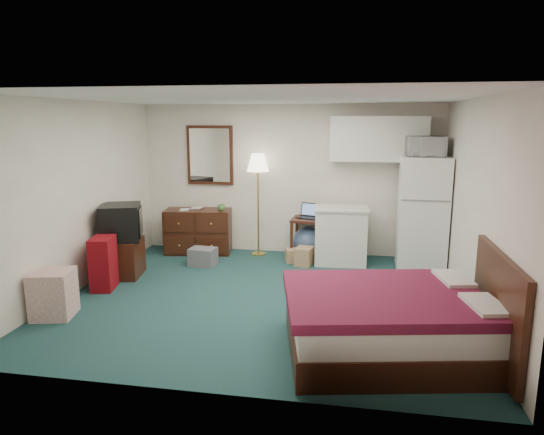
% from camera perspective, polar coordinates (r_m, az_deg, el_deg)
% --- Properties ---
extents(floor, '(5.00, 4.50, 0.01)m').
position_cam_1_polar(floor, '(6.32, -1.03, -9.42)').
color(floor, '#143435').
rests_on(floor, ground).
extents(ceiling, '(5.00, 4.50, 0.01)m').
position_cam_1_polar(ceiling, '(5.90, -1.12, 13.88)').
color(ceiling, beige).
rests_on(ceiling, walls).
extents(walls, '(5.01, 4.51, 2.50)m').
position_cam_1_polar(walls, '(5.98, -1.08, 1.83)').
color(walls, beige).
rests_on(walls, floor).
extents(mirror, '(0.80, 0.06, 1.00)m').
position_cam_1_polar(mirror, '(8.41, -7.30, 7.29)').
color(mirror, white).
rests_on(mirror, walls).
extents(upper_cabinets, '(1.50, 0.35, 0.70)m').
position_cam_1_polar(upper_cabinets, '(7.88, 12.42, 9.03)').
color(upper_cabinets, white).
rests_on(upper_cabinets, walls).
extents(headboard, '(0.06, 1.56, 1.00)m').
position_cam_1_polar(headboard, '(5.03, 24.99, -9.46)').
color(headboard, '#3A1B11').
rests_on(headboard, walls).
extents(dresser, '(1.16, 0.64, 0.75)m').
position_cam_1_polar(dresser, '(8.37, -8.67, -1.60)').
color(dresser, '#3A1B11').
rests_on(dresser, floor).
extents(floor_lamp, '(0.46, 0.46, 1.70)m').
position_cam_1_polar(floor_lamp, '(8.06, -1.63, 1.48)').
color(floor_lamp, '#D9BA50').
rests_on(floor_lamp, floor).
extents(desk, '(0.56, 0.56, 0.67)m').
position_cam_1_polar(desk, '(7.99, 4.28, -2.43)').
color(desk, '#3A1B11').
rests_on(desk, floor).
extents(exercise_ball, '(0.63, 0.63, 0.52)m').
position_cam_1_polar(exercise_ball, '(8.03, 4.28, -2.91)').
color(exercise_ball, '#3A527B').
rests_on(exercise_ball, floor).
extents(kitchen_counter, '(0.82, 0.65, 0.87)m').
position_cam_1_polar(kitchen_counter, '(7.76, 8.07, -2.19)').
color(kitchen_counter, white).
rests_on(kitchen_counter, floor).
extents(fridge, '(0.73, 0.73, 1.71)m').
position_cam_1_polar(fridge, '(7.66, 17.27, 0.48)').
color(fridge, white).
rests_on(fridge, floor).
extents(bed, '(2.16, 1.83, 0.61)m').
position_cam_1_polar(bed, '(4.95, 13.49, -12.04)').
color(bed, '#45051A').
rests_on(bed, floor).
extents(tv_stand, '(0.63, 0.67, 0.54)m').
position_cam_1_polar(tv_stand, '(7.41, -17.27, -4.55)').
color(tv_stand, '#3A1B11').
rests_on(tv_stand, floor).
extents(suitcase, '(0.36, 0.48, 0.71)m').
position_cam_1_polar(suitcase, '(6.91, -19.22, -5.11)').
color(suitcase, '#64070A').
rests_on(suitcase, floor).
extents(retail_box, '(0.52, 0.52, 0.55)m').
position_cam_1_polar(retail_box, '(6.20, -24.34, -8.20)').
color(retail_box, silver).
rests_on(retail_box, floor).
extents(file_bin, '(0.43, 0.34, 0.28)m').
position_cam_1_polar(file_bin, '(7.68, -8.12, -4.60)').
color(file_bin, slate).
rests_on(file_bin, floor).
extents(cardboard_box_a, '(0.31, 0.28, 0.22)m').
position_cam_1_polar(cardboard_box_a, '(7.80, 2.59, -4.48)').
color(cardboard_box_a, '#977456').
rests_on(cardboard_box_a, floor).
extents(cardboard_box_b, '(0.30, 0.33, 0.29)m').
position_cam_1_polar(cardboard_box_b, '(7.63, 3.79, -4.58)').
color(cardboard_box_b, '#977456').
rests_on(cardboard_box_b, floor).
extents(laptop, '(0.40, 0.36, 0.23)m').
position_cam_1_polar(laptop, '(7.90, 4.22, 0.74)').
color(laptop, black).
rests_on(laptop, desk).
extents(crt_tv, '(0.73, 0.75, 0.51)m').
position_cam_1_polar(crt_tv, '(7.30, -17.38, -0.53)').
color(crt_tv, black).
rests_on(crt_tv, tv_stand).
extents(microwave, '(0.56, 0.35, 0.36)m').
position_cam_1_polar(microwave, '(7.54, 17.64, 8.25)').
color(microwave, white).
rests_on(microwave, fridge).
extents(book_a, '(0.15, 0.05, 0.20)m').
position_cam_1_polar(book_a, '(8.27, -10.79, 1.53)').
color(book_a, '#977456').
rests_on(book_a, dresser).
extents(book_b, '(0.17, 0.04, 0.23)m').
position_cam_1_polar(book_b, '(8.40, -9.40, 1.83)').
color(book_b, '#977456').
rests_on(book_b, dresser).
extents(mug, '(0.14, 0.11, 0.13)m').
position_cam_1_polar(mug, '(8.15, -5.96, 1.27)').
color(mug, '#4B9040').
rests_on(mug, dresser).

